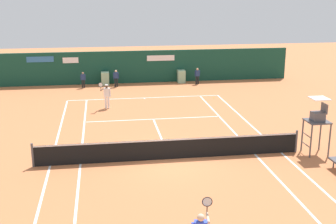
{
  "coord_description": "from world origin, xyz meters",
  "views": [
    {
      "loc": [
        -2.94,
        -18.69,
        7.52
      ],
      "look_at": [
        0.67,
        5.0,
        0.8
      ],
      "focal_mm": 47.81,
      "sensor_mm": 36.0,
      "label": 1
    }
  ],
  "objects_px": {
    "player_on_baseline": "(107,94)",
    "tennis_ball_near_service_line": "(214,98)",
    "ball_kid_centre_post": "(83,79)",
    "umpire_chair": "(318,118)",
    "ball_kid_right_post": "(197,75)",
    "ball_kid_left_post": "(116,77)",
    "tennis_ball_mid_court": "(175,145)"
  },
  "relations": [
    {
      "from": "ball_kid_centre_post",
      "to": "ball_kid_left_post",
      "type": "distance_m",
      "value": 2.53
    },
    {
      "from": "umpire_chair",
      "to": "ball_kid_right_post",
      "type": "relative_size",
      "value": 2.06
    },
    {
      "from": "ball_kid_right_post",
      "to": "tennis_ball_mid_court",
      "type": "distance_m",
      "value": 14.56
    },
    {
      "from": "ball_kid_left_post",
      "to": "tennis_ball_mid_court",
      "type": "xyz_separation_m",
      "value": [
        2.31,
        -13.95,
        -0.73
      ]
    },
    {
      "from": "umpire_chair",
      "to": "ball_kid_right_post",
      "type": "xyz_separation_m",
      "value": [
        -2.15,
        15.97,
        -0.97
      ]
    },
    {
      "from": "player_on_baseline",
      "to": "tennis_ball_near_service_line",
      "type": "distance_m",
      "value": 7.67
    },
    {
      "from": "ball_kid_right_post",
      "to": "ball_kid_left_post",
      "type": "bearing_deg",
      "value": -4.24
    },
    {
      "from": "ball_kid_centre_post",
      "to": "tennis_ball_near_service_line",
      "type": "relative_size",
      "value": 18.27
    },
    {
      "from": "player_on_baseline",
      "to": "ball_kid_centre_post",
      "type": "height_order",
      "value": "player_on_baseline"
    },
    {
      "from": "umpire_chair",
      "to": "tennis_ball_mid_court",
      "type": "height_order",
      "value": "umpire_chair"
    },
    {
      "from": "ball_kid_left_post",
      "to": "ball_kid_right_post",
      "type": "height_order",
      "value": "ball_kid_left_post"
    },
    {
      "from": "ball_kid_centre_post",
      "to": "tennis_ball_near_service_line",
      "type": "distance_m",
      "value": 10.33
    },
    {
      "from": "player_on_baseline",
      "to": "tennis_ball_mid_court",
      "type": "height_order",
      "value": "player_on_baseline"
    },
    {
      "from": "player_on_baseline",
      "to": "tennis_ball_near_service_line",
      "type": "height_order",
      "value": "player_on_baseline"
    },
    {
      "from": "umpire_chair",
      "to": "ball_kid_left_post",
      "type": "xyz_separation_m",
      "value": [
        -8.6,
        15.97,
        -0.96
      ]
    },
    {
      "from": "umpire_chair",
      "to": "ball_kid_centre_post",
      "type": "distance_m",
      "value": 19.49
    },
    {
      "from": "ball_kid_centre_post",
      "to": "tennis_ball_mid_court",
      "type": "xyz_separation_m",
      "value": [
        4.84,
        -13.95,
        -0.68
      ]
    },
    {
      "from": "tennis_ball_near_service_line",
      "to": "ball_kid_left_post",
      "type": "bearing_deg",
      "value": 144.03
    },
    {
      "from": "ball_kid_centre_post",
      "to": "tennis_ball_mid_court",
      "type": "bearing_deg",
      "value": 112.85
    },
    {
      "from": "umpire_chair",
      "to": "ball_kid_right_post",
      "type": "distance_m",
      "value": 16.14
    },
    {
      "from": "player_on_baseline",
      "to": "ball_kid_centre_post",
      "type": "bearing_deg",
      "value": -57.77
    },
    {
      "from": "player_on_baseline",
      "to": "tennis_ball_near_service_line",
      "type": "xyz_separation_m",
      "value": [
        7.45,
        1.57,
        -0.91
      ]
    },
    {
      "from": "umpire_chair",
      "to": "tennis_ball_mid_court",
      "type": "distance_m",
      "value": 6.82
    },
    {
      "from": "ball_kid_left_post",
      "to": "tennis_ball_near_service_line",
      "type": "distance_m",
      "value": 8.19
    },
    {
      "from": "tennis_ball_mid_court",
      "to": "ball_kid_right_post",
      "type": "bearing_deg",
      "value": 73.47
    },
    {
      "from": "umpire_chair",
      "to": "ball_kid_centre_post",
      "type": "xyz_separation_m",
      "value": [
        -11.13,
        15.97,
        -1.01
      ]
    },
    {
      "from": "player_on_baseline",
      "to": "ball_kid_right_post",
      "type": "distance_m",
      "value": 9.68
    },
    {
      "from": "tennis_ball_near_service_line",
      "to": "tennis_ball_mid_court",
      "type": "bearing_deg",
      "value": -115.14
    },
    {
      "from": "ball_kid_centre_post",
      "to": "tennis_ball_near_service_line",
      "type": "xyz_separation_m",
      "value": [
        9.13,
        -4.79,
        -0.68
      ]
    },
    {
      "from": "tennis_ball_mid_court",
      "to": "tennis_ball_near_service_line",
      "type": "bearing_deg",
      "value": 64.86
    },
    {
      "from": "ball_kid_left_post",
      "to": "player_on_baseline",
      "type": "bearing_deg",
      "value": 84.55
    },
    {
      "from": "player_on_baseline",
      "to": "ball_kid_left_post",
      "type": "height_order",
      "value": "player_on_baseline"
    }
  ]
}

